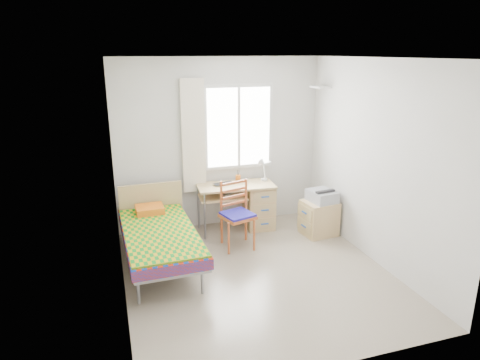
# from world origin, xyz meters

# --- Properties ---
(floor) EXTENTS (3.50, 3.50, 0.00)m
(floor) POSITION_xyz_m (0.00, 0.00, 0.00)
(floor) COLOR #BCAD93
(floor) RESTS_ON ground
(ceiling) EXTENTS (3.50, 3.50, 0.00)m
(ceiling) POSITION_xyz_m (0.00, 0.00, 2.60)
(ceiling) COLOR white
(ceiling) RESTS_ON wall_back
(wall_back) EXTENTS (3.20, 0.00, 3.20)m
(wall_back) POSITION_xyz_m (0.00, 1.75, 1.30)
(wall_back) COLOR silver
(wall_back) RESTS_ON ground
(wall_left) EXTENTS (0.00, 3.50, 3.50)m
(wall_left) POSITION_xyz_m (-1.60, 0.00, 1.30)
(wall_left) COLOR silver
(wall_left) RESTS_ON ground
(wall_right) EXTENTS (0.00, 3.50, 3.50)m
(wall_right) POSITION_xyz_m (1.60, 0.00, 1.30)
(wall_right) COLOR silver
(wall_right) RESTS_ON ground
(window) EXTENTS (1.10, 0.04, 1.30)m
(window) POSITION_xyz_m (0.30, 1.73, 1.55)
(window) COLOR white
(window) RESTS_ON wall_back
(curtain) EXTENTS (0.35, 0.05, 1.70)m
(curtain) POSITION_xyz_m (-0.42, 1.68, 1.45)
(curtain) COLOR #F9E7CD
(curtain) RESTS_ON wall_back
(floating_shelf) EXTENTS (0.20, 0.32, 0.03)m
(floating_shelf) POSITION_xyz_m (1.49, 1.40, 2.15)
(floating_shelf) COLOR white
(floating_shelf) RESTS_ON wall_right
(bed) EXTENTS (0.95, 1.94, 0.83)m
(bed) POSITION_xyz_m (-1.11, 0.68, 0.40)
(bed) COLOR gray
(bed) RESTS_ON floor
(desk) EXTENTS (1.20, 0.62, 0.73)m
(desk) POSITION_xyz_m (0.46, 1.42, 0.40)
(desk) COLOR tan
(desk) RESTS_ON floor
(chair) EXTENTS (0.51, 0.51, 0.95)m
(chair) POSITION_xyz_m (0.00, 0.86, 0.53)
(chair) COLOR #AF5E21
(chair) RESTS_ON floor
(cabinet) EXTENTS (0.52, 0.47, 0.52)m
(cabinet) POSITION_xyz_m (1.29, 0.86, 0.26)
(cabinet) COLOR tan
(cabinet) RESTS_ON floor
(printer) EXTENTS (0.40, 0.45, 0.18)m
(printer) POSITION_xyz_m (1.33, 0.87, 0.61)
(printer) COLOR #A9AAB1
(printer) RESTS_ON cabinet
(laptop) EXTENTS (0.35, 0.27, 0.02)m
(laptop) POSITION_xyz_m (-0.01, 1.44, 0.74)
(laptop) COLOR black
(laptop) RESTS_ON desk
(pen_cup) EXTENTS (0.09, 0.09, 0.10)m
(pen_cup) POSITION_xyz_m (0.24, 1.58, 0.78)
(pen_cup) COLOR orange
(pen_cup) RESTS_ON desk
(task_lamp) EXTENTS (0.22, 0.32, 0.40)m
(task_lamp) POSITION_xyz_m (0.59, 1.38, 0.97)
(task_lamp) COLOR white
(task_lamp) RESTS_ON desk
(book) EXTENTS (0.24, 0.27, 0.02)m
(book) POSITION_xyz_m (-0.08, 1.45, 0.59)
(book) COLOR gray
(book) RESTS_ON desk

